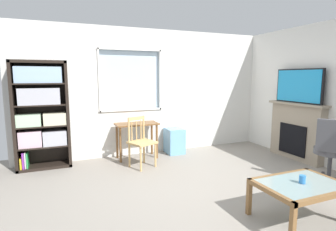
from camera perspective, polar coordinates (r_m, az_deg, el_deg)
ground at (r=3.99m, az=6.22°, el=-15.86°), size 6.27×5.42×0.02m
wall_back_with_window at (r=5.70m, az=-3.94°, el=4.71°), size 5.27×0.15×2.58m
wall_right at (r=5.49m, az=32.05°, el=3.60°), size 0.12×4.62×2.58m
bookshelf at (r=5.20m, az=-25.33°, el=0.84°), size 0.90×0.38×1.89m
desk_under_window at (r=5.34m, az=-6.65°, el=-3.06°), size 0.83×0.41×0.71m
wooden_chair at (r=4.86m, az=-5.76°, el=-5.50°), size 0.54×0.53×0.90m
plastic_drawer_unit at (r=5.73m, az=1.36°, el=-5.38°), size 0.35×0.40×0.53m
fireplace at (r=5.85m, az=25.56°, el=-2.97°), size 0.26×1.24×1.11m
tv at (r=5.74m, az=25.98°, el=5.66°), size 0.06×1.04×0.65m
office_chair at (r=4.76m, az=31.30°, el=-5.85°), size 0.62×0.57×1.00m
coffee_table at (r=3.46m, az=26.39°, el=-13.63°), size 0.96×0.69×0.44m
sippy_cup at (r=3.42m, az=26.61°, el=-12.00°), size 0.07×0.07×0.09m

